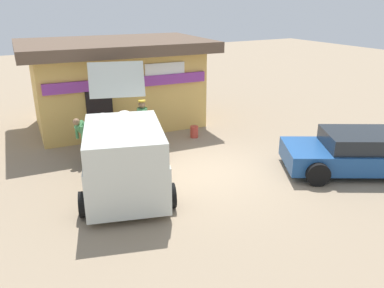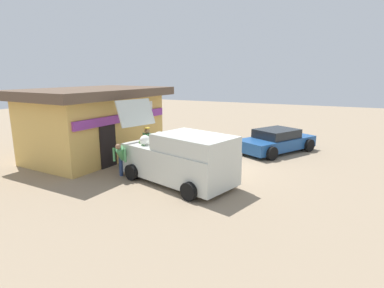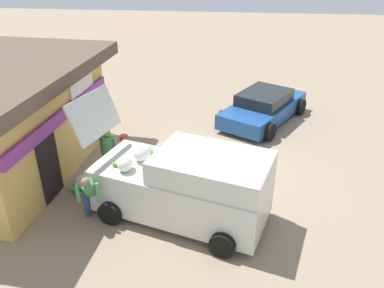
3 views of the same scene
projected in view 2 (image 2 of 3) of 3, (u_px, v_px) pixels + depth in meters
ground_plane at (213, 165)px, 13.89m from camera, size 60.00×60.00×0.00m
storefront_bar at (95, 121)px, 15.06m from camera, size 7.33×5.10×3.30m
delivery_van at (181, 158)px, 11.42m from camera, size 3.17×5.11×2.95m
parked_sedan at (276, 141)px, 16.14m from camera, size 4.61×3.68×1.19m
vendor_standing at (147, 143)px, 13.78m from camera, size 0.42×0.55×1.68m
customer_bending at (122, 157)px, 12.07m from camera, size 0.66×0.57×1.40m
unloaded_banana_pile at (129, 162)px, 13.64m from camera, size 0.75×0.83×0.44m
paint_bucket at (168, 150)px, 15.82m from camera, size 0.29×0.29×0.42m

